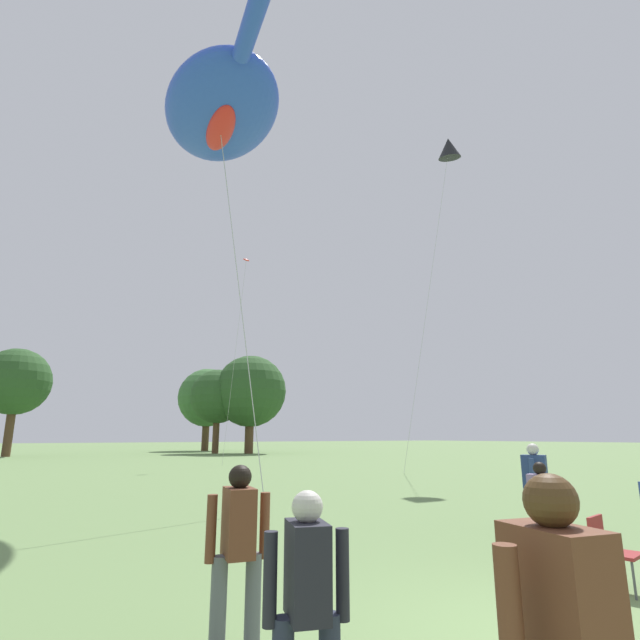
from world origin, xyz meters
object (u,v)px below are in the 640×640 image
at_px(person_tall_center, 543,504).
at_px(folding_chair, 609,546).
at_px(tree_oak_right, 218,397).
at_px(person_short_left, 238,543).
at_px(small_kite_stunt_black, 449,149).
at_px(person_dark_jacket, 536,482).
at_px(tree_shrub_far, 251,391).
at_px(person_grey_haired_man, 307,599).
at_px(big_show_kite, 224,105).
at_px(tree_broad_distant, 16,382).
at_px(tree_pine_center, 207,398).
at_px(small_kite_bird_shape, 245,273).

distance_m(person_tall_center, folding_chair, 1.35).
xyz_separation_m(folding_chair, tree_oak_right, (14.02, 49.33, 5.61)).
xyz_separation_m(person_short_left, folding_chair, (4.73, -0.75, -0.42)).
bearing_deg(small_kite_stunt_black, person_dark_jacket, 98.98).
relative_size(person_tall_center, small_kite_stunt_black, 0.08).
bearing_deg(tree_shrub_far, person_grey_haired_man, -114.59).
bearing_deg(tree_shrub_far, big_show_kite, -116.57).
bearing_deg(folding_chair, tree_shrub_far, -121.30).
xyz_separation_m(person_dark_jacket, person_short_left, (-7.00, -1.75, -0.07)).
bearing_deg(small_kite_stunt_black, tree_broad_distant, -9.69).
bearing_deg(person_short_left, big_show_kite, -6.32).
height_order(person_short_left, folding_chair, person_short_left).
bearing_deg(tree_pine_center, person_grey_haired_man, -109.65).
bearing_deg(folding_chair, tree_oak_right, -117.34).
distance_m(big_show_kite, person_grey_haired_man, 15.81).
height_order(big_show_kite, person_short_left, big_show_kite).
xyz_separation_m(folding_chair, small_kite_stunt_black, (13.52, 13.85, 17.55)).
bearing_deg(big_show_kite, tree_shrub_far, -15.32).
bearing_deg(tree_oak_right, tree_shrub_far, -35.49).
bearing_deg(person_grey_haired_man, tree_oak_right, -1.25).
bearing_deg(small_kite_bird_shape, person_tall_center, 59.33).
distance_m(person_tall_center, tree_shrub_far, 49.21).
bearing_deg(tree_oak_right, small_kite_stunt_black, -90.81).
relative_size(person_tall_center, tree_pine_center, 0.14).
relative_size(small_kite_bird_shape, tree_pine_center, 1.35).
relative_size(person_short_left, small_kite_bird_shape, 0.11).
xyz_separation_m(person_grey_haired_man, person_tall_center, (5.45, 1.99, -0.03)).
bearing_deg(person_short_left, small_kite_stunt_black, -42.14).
distance_m(small_kite_bird_shape, tree_broad_distant, 27.86).
relative_size(person_short_left, folding_chair, 1.87).
height_order(person_tall_center, tree_pine_center, tree_pine_center).
bearing_deg(big_show_kite, tree_oak_right, -10.43).
bearing_deg(tree_pine_center, small_kite_stunt_black, -93.75).
height_order(person_grey_haired_man, tree_shrub_far, tree_shrub_far).
relative_size(person_grey_haired_man, person_short_left, 0.95).
bearing_deg(tree_broad_distant, person_short_left, -89.34).
bearing_deg(person_grey_haired_man, folding_chair, -61.50).
xyz_separation_m(tree_oak_right, tree_broad_distant, (-19.32, 2.16, 0.72)).
xyz_separation_m(person_grey_haired_man, tree_broad_distant, (-0.37, 52.27, 5.96)).
xyz_separation_m(small_kite_bird_shape, tree_shrub_far, (10.03, 19.92, -6.39)).
xyz_separation_m(tree_shrub_far, tree_pine_center, (-0.52, 12.05, 0.01)).
bearing_deg(tree_shrub_far, small_kite_stunt_black, -95.98).
bearing_deg(tree_broad_distant, tree_shrub_far, -10.89).
relative_size(person_grey_haired_man, small_kite_stunt_black, 0.08).
bearing_deg(folding_chair, tree_pine_center, -117.04).
height_order(person_grey_haired_man, tree_broad_distant, tree_broad_distant).
xyz_separation_m(person_short_left, tree_pine_center, (21.22, 58.48, 5.78)).
height_order(small_kite_bird_shape, tree_broad_distant, small_kite_bird_shape).
height_order(small_kite_stunt_black, tree_broad_distant, small_kite_stunt_black).
height_order(folding_chair, tree_pine_center, tree_pine_center).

